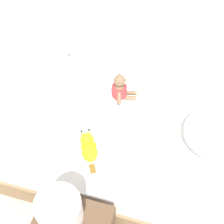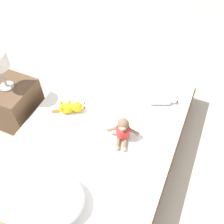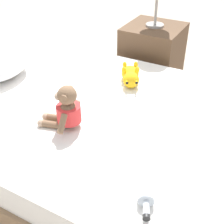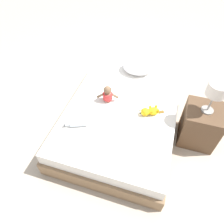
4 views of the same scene
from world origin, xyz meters
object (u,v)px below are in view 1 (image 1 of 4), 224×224
plush_yellow_creature (89,147)px  bed (112,130)px  glass_bottle (70,67)px  pillow (212,133)px  bedside_lamp (60,211)px  plush_monkey (120,89)px

plush_yellow_creature → bed: bearing=168.4°
bed → glass_bottle: glass_bottle is taller
pillow → plush_yellow_creature: bearing=-67.8°
glass_bottle → bedside_lamp: bedside_lamp is taller
bed → plush_yellow_creature: bearing=-11.6°
plush_monkey → glass_bottle: 0.55m
pillow → glass_bottle: (-0.43, -1.25, -0.05)m
bed → bedside_lamp: bedside_lamp is taller
bed → glass_bottle: size_ratio=7.79×
pillow → plush_yellow_creature: size_ratio=1.58×
pillow → bedside_lamp: bedside_lamp is taller
plush_monkey → plush_yellow_creature: size_ratio=0.91×
bed → pillow: (0.02, 0.75, 0.27)m
plush_yellow_creature → glass_bottle: plush_yellow_creature is taller
glass_bottle → bedside_lamp: 1.55m
bed → glass_bottle: bearing=-129.1°
plush_monkey → pillow: bearing=72.6°
plush_yellow_creature → bedside_lamp: bedside_lamp is taller
plush_monkey → bedside_lamp: bedside_lamp is taller
plush_monkey → plush_yellow_creature: 0.57m
plush_monkey → bedside_lamp: size_ratio=0.73×
pillow → plush_monkey: size_ratio=1.74×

